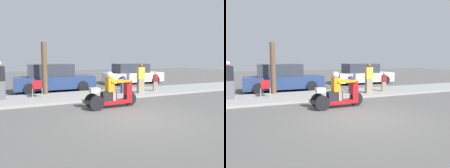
# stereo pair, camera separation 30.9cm
# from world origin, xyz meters

# --- Properties ---
(ground_plane) EXTENTS (60.00, 60.00, 0.00)m
(ground_plane) POSITION_xyz_m (0.00, 0.00, 0.00)
(ground_plane) COLOR #565451
(sidewalk_strip) EXTENTS (28.00, 2.80, 0.12)m
(sidewalk_strip) POSITION_xyz_m (0.00, 4.60, 0.06)
(sidewalk_strip) COLOR gray
(sidewalk_strip) RESTS_ON ground
(motorcycle_trike) EXTENTS (2.20, 0.69, 1.48)m
(motorcycle_trike) POSITION_xyz_m (-0.15, 1.77, 0.54)
(motorcycle_trike) COLOR black
(motorcycle_trike) RESTS_ON ground
(spectator_end_of_line) EXTENTS (0.39, 0.24, 1.62)m
(spectator_end_of_line) POSITION_xyz_m (2.56, 3.92, 0.90)
(spectator_end_of_line) COLOR gray
(spectator_end_of_line) RESTS_ON sidewalk_strip
(spectator_with_child) EXTENTS (0.28, 0.20, 1.04)m
(spectator_with_child) POSITION_xyz_m (1.65, 4.28, 0.62)
(spectator_with_child) COLOR #38476B
(spectator_with_child) RESTS_ON sidewalk_strip
(spectator_near_curb) EXTENTS (0.29, 0.22, 1.09)m
(spectator_near_curb) POSITION_xyz_m (3.72, 4.18, 0.65)
(spectator_near_curb) COLOR gray
(spectator_near_curb) RESTS_ON sidewalk_strip
(spectator_by_tree) EXTENTS (0.47, 0.36, 1.78)m
(spectator_by_tree) POSITION_xyz_m (-4.36, 4.79, 0.98)
(spectator_by_tree) COLOR #515156
(spectator_by_tree) RESTS_ON sidewalk_strip
(folding_chair_set_back) EXTENTS (0.51, 0.51, 0.82)m
(folding_chair_set_back) POSITION_xyz_m (-2.75, 4.88, 0.62)
(folding_chair_set_back) COLOR #A5A8AD
(folding_chair_set_back) RESTS_ON sidewalk_strip
(parked_car_lot_center) EXTENTS (4.72, 1.95, 1.67)m
(parked_car_lot_center) POSITION_xyz_m (-1.55, 7.34, 0.78)
(parked_car_lot_center) COLOR navy
(parked_car_lot_center) RESTS_ON ground
(parked_car_lot_right) EXTENTS (4.75, 2.02, 1.59)m
(parked_car_lot_right) POSITION_xyz_m (4.92, 8.94, 0.75)
(parked_car_lot_right) COLOR silver
(parked_car_lot_right) RESTS_ON ground
(tree_trunk) EXTENTS (0.28, 0.28, 2.74)m
(tree_trunk) POSITION_xyz_m (-2.26, 5.76, 1.49)
(tree_trunk) COLOR brown
(tree_trunk) RESTS_ON sidewalk_strip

